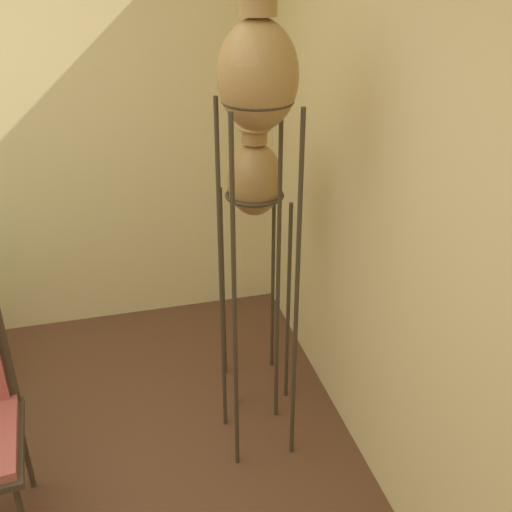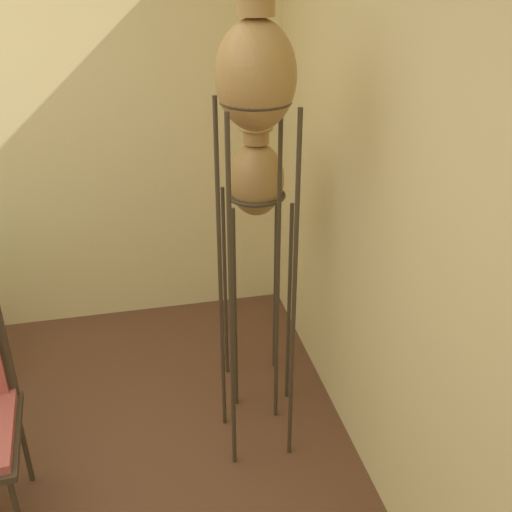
{
  "view_description": "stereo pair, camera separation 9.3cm",
  "coord_description": "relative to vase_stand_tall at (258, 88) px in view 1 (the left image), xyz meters",
  "views": [
    {
      "loc": [
        0.9,
        -1.63,
        2.21
      ],
      "look_at": [
        1.54,
        0.8,
        0.93
      ],
      "focal_mm": 42.0,
      "sensor_mm": 36.0,
      "label": 1
    },
    {
      "loc": [
        0.99,
        -1.65,
        2.21
      ],
      "look_at": [
        1.54,
        0.8,
        0.93
      ],
      "focal_mm": 42.0,
      "sensor_mm": 36.0,
      "label": 2
    }
  ],
  "objects": [
    {
      "name": "wall_right",
      "position": [
        0.5,
        -0.59,
        -0.4
      ],
      "size": [
        0.06,
        7.92,
        2.7
      ],
      "color": "beige",
      "rests_on": "ground_plane"
    },
    {
      "name": "vase_stand_tall",
      "position": [
        0.0,
        0.0,
        0.0
      ],
      "size": [
        0.31,
        0.31,
        2.1
      ],
      "color": "#382D1E",
      "rests_on": "ground_plane"
    },
    {
      "name": "vase_stand_medium",
      "position": [
        0.09,
        0.41,
        -0.55
      ],
      "size": [
        0.3,
        0.3,
        1.49
      ],
      "color": "#382D1E",
      "rests_on": "ground_plane"
    }
  ]
}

